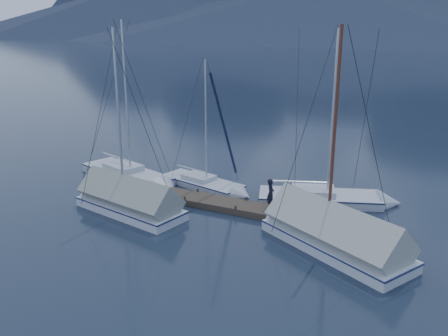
{
  "coord_description": "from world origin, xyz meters",
  "views": [
    {
      "loc": [
        10.4,
        -19.18,
        9.43
      ],
      "look_at": [
        0.0,
        2.0,
        2.2
      ],
      "focal_mm": 38.0,
      "sensor_mm": 36.0,
      "label": 1
    }
  ],
  "objects_px": {
    "sailboat_open_mid": "(212,187)",
    "sailboat_open_right": "(337,200)",
    "sailboat_open_left": "(136,179)",
    "person": "(271,193)",
    "sailboat_covered_near": "(324,234)",
    "sailboat_covered_far": "(122,201)"
  },
  "relations": [
    {
      "from": "sailboat_covered_near",
      "to": "person",
      "type": "relative_size",
      "value": 6.81
    },
    {
      "from": "sailboat_covered_near",
      "to": "person",
      "type": "height_order",
      "value": "sailboat_covered_near"
    },
    {
      "from": "sailboat_open_right",
      "to": "person",
      "type": "bearing_deg",
      "value": -132.35
    },
    {
      "from": "sailboat_open_mid",
      "to": "person",
      "type": "bearing_deg",
      "value": -24.63
    },
    {
      "from": "person",
      "to": "sailboat_covered_far",
      "type": "bearing_deg",
      "value": 97.2
    },
    {
      "from": "sailboat_open_left",
      "to": "sailboat_open_mid",
      "type": "xyz_separation_m",
      "value": [
        4.86,
        0.87,
        -0.04
      ]
    },
    {
      "from": "sailboat_covered_far",
      "to": "person",
      "type": "bearing_deg",
      "value": 22.65
    },
    {
      "from": "sailboat_open_right",
      "to": "sailboat_covered_far",
      "type": "bearing_deg",
      "value": -148.76
    },
    {
      "from": "sailboat_open_right",
      "to": "person",
      "type": "relative_size",
      "value": 6.6
    },
    {
      "from": "sailboat_covered_near",
      "to": "sailboat_open_right",
      "type": "bearing_deg",
      "value": 97.23
    },
    {
      "from": "sailboat_open_mid",
      "to": "sailboat_open_right",
      "type": "relative_size",
      "value": 0.82
    },
    {
      "from": "sailboat_open_right",
      "to": "sailboat_covered_near",
      "type": "xyz_separation_m",
      "value": [
        0.68,
        -5.34,
        0.34
      ]
    },
    {
      "from": "sailboat_open_left",
      "to": "person",
      "type": "relative_size",
      "value": 6.91
    },
    {
      "from": "sailboat_open_left",
      "to": "sailboat_covered_near",
      "type": "height_order",
      "value": "sailboat_open_left"
    },
    {
      "from": "sailboat_open_left",
      "to": "person",
      "type": "bearing_deg",
      "value": -7.17
    },
    {
      "from": "sailboat_covered_near",
      "to": "person",
      "type": "distance_m",
      "value": 4.18
    },
    {
      "from": "sailboat_open_mid",
      "to": "sailboat_covered_far",
      "type": "bearing_deg",
      "value": -118.22
    },
    {
      "from": "sailboat_open_right",
      "to": "sailboat_covered_far",
      "type": "distance_m",
      "value": 11.56
    },
    {
      "from": "sailboat_open_left",
      "to": "sailboat_open_right",
      "type": "bearing_deg",
      "value": 8.73
    },
    {
      "from": "sailboat_open_left",
      "to": "person",
      "type": "distance_m",
      "value": 9.42
    },
    {
      "from": "sailboat_open_mid",
      "to": "sailboat_open_right",
      "type": "bearing_deg",
      "value": 7.79
    },
    {
      "from": "sailboat_open_right",
      "to": "sailboat_covered_near",
      "type": "distance_m",
      "value": 5.39
    }
  ]
}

